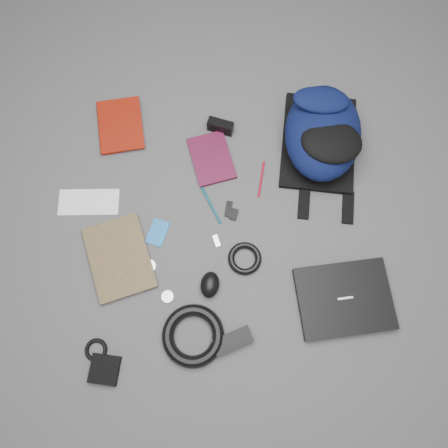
{
  "coord_description": "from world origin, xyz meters",
  "views": [
    {
      "loc": [
        -0.02,
        -0.46,
        1.55
      ],
      "look_at": [
        0.0,
        0.0,
        0.02
      ],
      "focal_mm": 35.0,
      "sensor_mm": 36.0,
      "label": 1
    }
  ],
  "objects_px": {
    "comic_book": "(91,267)",
    "power_brick": "(232,341)",
    "dvd_case": "(211,158)",
    "mouse": "(210,285)",
    "laptop": "(344,299)",
    "backpack": "(323,132)",
    "textbook_red": "(98,129)",
    "compact_camera": "(221,126)",
    "pouch": "(105,369)"
  },
  "relations": [
    {
      "from": "power_brick",
      "to": "backpack",
      "type": "bearing_deg",
      "value": 43.01
    },
    {
      "from": "compact_camera",
      "to": "power_brick",
      "type": "relative_size",
      "value": 0.74
    },
    {
      "from": "mouse",
      "to": "power_brick",
      "type": "xyz_separation_m",
      "value": [
        0.07,
        -0.19,
        -0.01
      ]
    },
    {
      "from": "dvd_case",
      "to": "compact_camera",
      "type": "xyz_separation_m",
      "value": [
        0.04,
        0.13,
        0.02
      ]
    },
    {
      "from": "backpack",
      "to": "textbook_red",
      "type": "xyz_separation_m",
      "value": [
        -0.86,
        0.11,
        -0.08
      ]
    },
    {
      "from": "textbook_red",
      "to": "pouch",
      "type": "distance_m",
      "value": 0.9
    },
    {
      "from": "textbook_red",
      "to": "mouse",
      "type": "xyz_separation_m",
      "value": [
        0.41,
        -0.64,
        0.01
      ]
    },
    {
      "from": "laptop",
      "to": "comic_book",
      "type": "bearing_deg",
      "value": 165.55
    },
    {
      "from": "laptop",
      "to": "compact_camera",
      "type": "bearing_deg",
      "value": 115.81
    },
    {
      "from": "textbook_red",
      "to": "pouch",
      "type": "bearing_deg",
      "value": -93.13
    },
    {
      "from": "mouse",
      "to": "laptop",
      "type": "bearing_deg",
      "value": 1.96
    },
    {
      "from": "dvd_case",
      "to": "pouch",
      "type": "distance_m",
      "value": 0.85
    },
    {
      "from": "backpack",
      "to": "compact_camera",
      "type": "xyz_separation_m",
      "value": [
        -0.38,
        0.08,
        -0.06
      ]
    },
    {
      "from": "backpack",
      "to": "power_brick",
      "type": "distance_m",
      "value": 0.82
    },
    {
      "from": "compact_camera",
      "to": "mouse",
      "type": "distance_m",
      "value": 0.62
    },
    {
      "from": "compact_camera",
      "to": "pouch",
      "type": "height_order",
      "value": "compact_camera"
    },
    {
      "from": "power_brick",
      "to": "dvd_case",
      "type": "bearing_deg",
      "value": 73.88
    },
    {
      "from": "mouse",
      "to": "pouch",
      "type": "height_order",
      "value": "mouse"
    },
    {
      "from": "compact_camera",
      "to": "mouse",
      "type": "bearing_deg",
      "value": -76.03
    },
    {
      "from": "laptop",
      "to": "comic_book",
      "type": "relative_size",
      "value": 1.12
    },
    {
      "from": "mouse",
      "to": "textbook_red",
      "type": "bearing_deg",
      "value": 133.61
    },
    {
      "from": "backpack",
      "to": "textbook_red",
      "type": "height_order",
      "value": "backpack"
    },
    {
      "from": "backpack",
      "to": "compact_camera",
      "type": "height_order",
      "value": "backpack"
    },
    {
      "from": "comic_book",
      "to": "dvd_case",
      "type": "bearing_deg",
      "value": 26.31
    },
    {
      "from": "comic_book",
      "to": "mouse",
      "type": "relative_size",
      "value": 3.1
    },
    {
      "from": "laptop",
      "to": "textbook_red",
      "type": "height_order",
      "value": "laptop"
    },
    {
      "from": "power_brick",
      "to": "comic_book",
      "type": "bearing_deg",
      "value": 130.61
    },
    {
      "from": "dvd_case",
      "to": "power_brick",
      "type": "relative_size",
      "value": 1.53
    },
    {
      "from": "backpack",
      "to": "comic_book",
      "type": "bearing_deg",
      "value": -143.25
    },
    {
      "from": "compact_camera",
      "to": "laptop",
      "type": "bearing_deg",
      "value": -39.68
    },
    {
      "from": "laptop",
      "to": "textbook_red",
      "type": "bearing_deg",
      "value": 136.74
    },
    {
      "from": "comic_book",
      "to": "power_brick",
      "type": "bearing_deg",
      "value": -45.36
    },
    {
      "from": "mouse",
      "to": "power_brick",
      "type": "distance_m",
      "value": 0.21
    },
    {
      "from": "backpack",
      "to": "dvd_case",
      "type": "height_order",
      "value": "backpack"
    },
    {
      "from": "compact_camera",
      "to": "power_brick",
      "type": "bearing_deg",
      "value": -69.76
    },
    {
      "from": "dvd_case",
      "to": "power_brick",
      "type": "height_order",
      "value": "power_brick"
    },
    {
      "from": "textbook_red",
      "to": "pouch",
      "type": "height_order",
      "value": "same"
    },
    {
      "from": "laptop",
      "to": "dvd_case",
      "type": "xyz_separation_m",
      "value": [
        -0.44,
        0.56,
        -0.01
      ]
    },
    {
      "from": "dvd_case",
      "to": "mouse",
      "type": "distance_m",
      "value": 0.49
    },
    {
      "from": "compact_camera",
      "to": "mouse",
      "type": "height_order",
      "value": "compact_camera"
    },
    {
      "from": "power_brick",
      "to": "pouch",
      "type": "bearing_deg",
      "value": 169.68
    },
    {
      "from": "backpack",
      "to": "laptop",
      "type": "height_order",
      "value": "backpack"
    },
    {
      "from": "laptop",
      "to": "comic_book",
      "type": "height_order",
      "value": "laptop"
    },
    {
      "from": "backpack",
      "to": "mouse",
      "type": "distance_m",
      "value": 0.7
    },
    {
      "from": "compact_camera",
      "to": "power_brick",
      "type": "xyz_separation_m",
      "value": [
        -0.0,
        -0.81,
        -0.01
      ]
    },
    {
      "from": "backpack",
      "to": "compact_camera",
      "type": "bearing_deg",
      "value": 177.46
    },
    {
      "from": "pouch",
      "to": "dvd_case",
      "type": "bearing_deg",
      "value": 62.54
    },
    {
      "from": "textbook_red",
      "to": "pouch",
      "type": "relative_size",
      "value": 2.43
    },
    {
      "from": "backpack",
      "to": "pouch",
      "type": "distance_m",
      "value": 1.14
    },
    {
      "from": "textbook_red",
      "to": "power_brick",
      "type": "distance_m",
      "value": 0.96
    }
  ]
}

